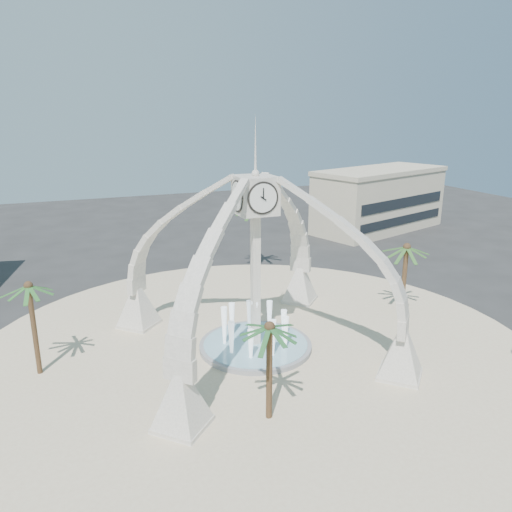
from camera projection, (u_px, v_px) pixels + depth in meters
name	position (u px, v px, depth m)	size (l,w,h in m)	color
ground	(256.00, 348.00, 35.64)	(140.00, 140.00, 0.00)	#282828
plaza	(256.00, 348.00, 35.64)	(40.00, 40.00, 0.06)	beige
clock_tower	(255.00, 262.00, 33.82)	(17.94, 17.94, 16.30)	silver
fountain	(256.00, 345.00, 35.56)	(8.00, 8.00, 3.62)	gray
building_ne	(379.00, 199.00, 70.11)	(21.87, 14.17, 8.60)	beige
palm_east	(407.00, 248.00, 40.41)	(5.34, 5.34, 6.48)	brown
palm_west	(28.00, 287.00, 30.58)	(4.45, 4.45, 6.68)	brown
palm_north	(254.00, 208.00, 50.87)	(4.68, 4.68, 7.74)	brown
palm_south	(270.00, 328.00, 26.08)	(4.37, 4.37, 6.18)	brown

